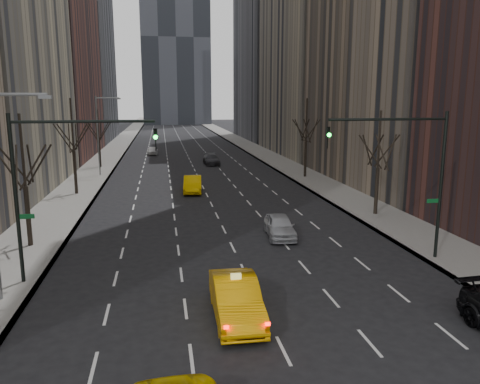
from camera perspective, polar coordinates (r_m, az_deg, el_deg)
name	(u,v)px	position (r m, az deg, el deg)	size (l,w,h in m)	color
sidewalk_left	(112,152)	(81.57, -15.31, 4.69)	(4.50, 320.00, 0.15)	slate
sidewalk_right	(255,150)	(82.77, 1.88, 5.17)	(4.50, 320.00, 0.15)	slate
bld_left_far	(37,8)	(79.77, -23.51, 19.87)	(14.00, 28.00, 44.00)	brown
bld_right_deep	(275,6)	(110.60, 4.29, 21.71)	(14.00, 30.00, 58.00)	#5C5C60
tree_lw_b	(25,187)	(30.20, -24.69, 0.59)	(3.36, 3.50, 7.82)	black
tree_lw_c	(74,152)	(45.64, -19.60, 4.62)	(3.36, 3.50, 8.74)	black
tree_lw_d	(99,141)	(63.41, -16.81, 6.03)	(3.36, 3.50, 7.36)	black
tree_rw_b	(378,168)	(36.75, 16.45, 2.88)	(3.36, 3.50, 7.82)	black
tree_rw_c	(306,142)	(53.37, 8.03, 6.02)	(3.36, 3.50, 8.74)	black
traffic_mast_left	(52,171)	(23.48, -21.95, 2.41)	(6.69, 0.39, 8.00)	black
traffic_mast_right	(414,162)	(26.41, 20.42, 3.41)	(6.69, 0.39, 8.00)	black
streetlight_far	(101,128)	(56.19, -16.62, 7.54)	(2.83, 0.22, 9.00)	slate
taxi_sedan	(236,299)	(19.37, -0.49, -12.87)	(1.78, 5.11, 1.69)	#EDA004
silver_sedan_ahead	(280,226)	(30.37, 4.87, -4.14)	(1.73, 4.29, 1.46)	#A2A4AA
far_taxi	(193,184)	(45.02, -5.79, 0.96)	(1.67, 4.79, 1.58)	#FFC205
far_suv_grey	(211,159)	(64.47, -3.53, 4.01)	(1.99, 4.89, 1.42)	#333338
far_car_white	(152,151)	(77.07, -10.63, 4.98)	(1.57, 3.90, 1.33)	silver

